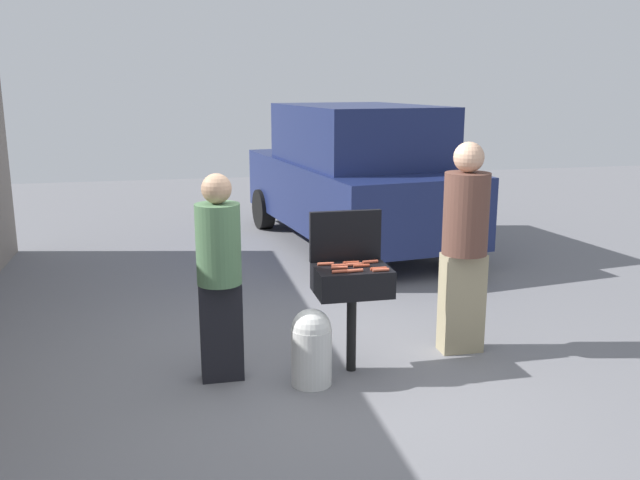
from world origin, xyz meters
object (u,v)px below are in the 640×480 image
hot_dog_2 (355,271)px  hot_dog_6 (340,271)px  hot_dog_9 (351,263)px  hot_dog_3 (354,264)px  hot_dog_8 (339,268)px  person_left (219,271)px  hot_dog_7 (340,265)px  hot_dog_0 (381,270)px  hot_dog_5 (370,262)px  propane_tank (311,345)px  hot_dog_10 (326,264)px  hot_dog_1 (361,266)px  hot_dog_4 (379,269)px  person_right (465,241)px  bbq_grill (352,284)px  parked_minivan (354,175)px

hot_dog_2 → hot_dog_6: same height
hot_dog_9 → hot_dog_3: bearing=-80.5°
hot_dog_8 → person_left: (-0.94, 0.10, 0.01)m
hot_dog_7 → hot_dog_8: size_ratio=1.00×
hot_dog_0 → hot_dog_9: size_ratio=1.00×
hot_dog_2 → hot_dog_7: same height
hot_dog_5 → hot_dog_0: bearing=-87.7°
hot_dog_2 → propane_tank: size_ratio=0.21×
hot_dog_10 → person_left: size_ratio=0.08×
hot_dog_0 → hot_dog_10: size_ratio=1.00×
hot_dog_1 → hot_dog_7: 0.17m
hot_dog_4 → person_right: person_right is taller
hot_dog_9 → hot_dog_7: bearing=-149.9°
hot_dog_0 → hot_dog_3: size_ratio=1.00×
person_left → hot_dog_5: bearing=-6.8°
hot_dog_4 → hot_dog_8: 0.31m
hot_dog_0 → person_right: 0.95m
hot_dog_5 → person_right: (0.88, 0.11, 0.11)m
hot_dog_4 → propane_tank: hot_dog_4 is taller
hot_dog_2 → propane_tank: 0.68m
hot_dog_1 → person_left: 1.13m
hot_dog_2 → hot_dog_5: 0.30m
bbq_grill → hot_dog_0: bearing=-41.5°
propane_tank → person_right: size_ratio=0.33×
propane_tank → person_right: bearing=15.3°
hot_dog_8 → person_right: (1.17, 0.23, 0.11)m
hot_dog_0 → hot_dog_6: (-0.32, 0.03, 0.00)m
hot_dog_0 → hot_dog_9: bearing=123.5°
person_left → parked_minivan: (2.23, 4.21, 0.13)m
hot_dog_3 → hot_dog_2: bearing=-103.3°
propane_tank → person_left: size_ratio=0.37×
hot_dog_10 → person_right: bearing=4.6°
hot_dog_2 → parked_minivan: bearing=74.8°
propane_tank → hot_dog_9: bearing=35.8°
hot_dog_7 → hot_dog_9: size_ratio=1.00×
hot_dog_5 → hot_dog_4: bearing=-89.1°
hot_dog_1 → hot_dog_2: (-0.09, -0.13, 0.00)m
person_right → hot_dog_0: bearing=8.8°
hot_dog_4 → hot_dog_9: bearing=126.9°
hot_dog_0 → person_left: (-1.24, 0.23, 0.01)m
person_left → hot_dog_10: bearing=-5.4°
hot_dog_4 → propane_tank: 0.80m
hot_dog_3 → hot_dog_8: 0.15m
person_left → person_right: (2.10, 0.14, 0.10)m
hot_dog_1 → hot_dog_10: size_ratio=1.00×
hot_dog_9 → person_right: person_right is taller
hot_dog_7 → hot_dog_9: bearing=30.1°
hot_dog_6 → hot_dog_9: size_ratio=1.00×
hot_dog_6 → hot_dog_7: same height
hot_dog_2 → hot_dog_1: bearing=55.1°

